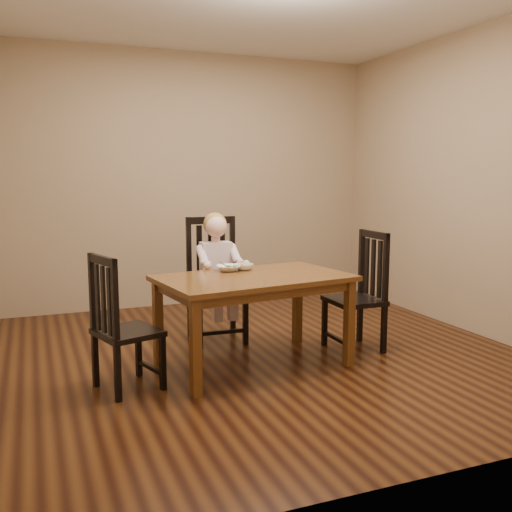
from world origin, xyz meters
name	(u,v)px	position (x,y,z in m)	size (l,w,h in m)	color
room	(264,184)	(0.00, 0.00, 1.35)	(4.01, 4.01, 2.71)	#46250E
dining_table	(254,286)	(-0.17, -0.21, 0.60)	(1.47, 1.00, 0.68)	#4E2812
chair_child	(215,282)	(-0.22, 0.56, 0.51)	(0.48, 0.46, 1.06)	black
chair_left	(121,326)	(-1.16, -0.34, 0.44)	(0.48, 0.49, 0.91)	black
chair_right	(360,293)	(0.78, -0.14, 0.46)	(0.40, 0.42, 0.97)	black
toddler	(217,265)	(-0.23, 0.51, 0.66)	(0.34, 0.43, 0.59)	silver
bowl_peas	(228,268)	(-0.28, 0.05, 0.71)	(0.19, 0.19, 0.05)	white
bowl_veg	(244,267)	(-0.15, 0.05, 0.71)	(0.15, 0.15, 0.05)	white
fork	(225,266)	(-0.31, 0.02, 0.73)	(0.07, 0.13, 0.05)	silver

